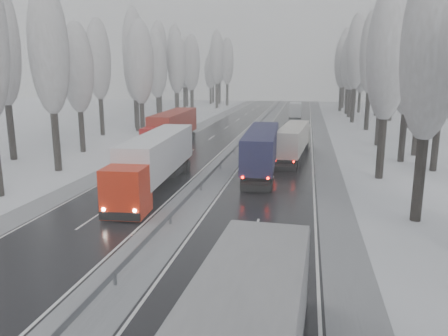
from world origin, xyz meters
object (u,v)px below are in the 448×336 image
(truck_blue_box, at_px, (262,147))
(truck_red_red, at_px, (172,127))
(truck_cream_box, at_px, (294,139))
(box_truck_distant, at_px, (295,109))
(truck_red_white, at_px, (155,159))

(truck_blue_box, height_order, truck_red_red, truck_red_red)
(truck_blue_box, bearing_deg, truck_cream_box, 68.17)
(truck_cream_box, relative_size, box_truck_distant, 1.80)
(truck_blue_box, distance_m, truck_red_white, 10.82)
(box_truck_distant, bearing_deg, truck_blue_box, -92.73)
(truck_red_white, bearing_deg, truck_blue_box, 41.41)
(truck_blue_box, height_order, truck_cream_box, truck_blue_box)
(box_truck_distant, distance_m, truck_red_white, 61.55)
(truck_cream_box, distance_m, truck_red_red, 15.52)
(truck_blue_box, distance_m, truck_red_red, 16.79)
(truck_blue_box, relative_size, truck_cream_box, 1.13)
(truck_blue_box, relative_size, truck_red_white, 0.96)
(box_truck_distant, distance_m, truck_red_red, 44.02)
(box_truck_distant, bearing_deg, truck_cream_box, -89.60)
(truck_cream_box, height_order, truck_red_red, truck_red_red)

